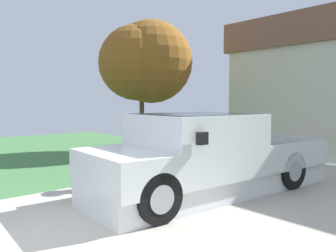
% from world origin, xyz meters
% --- Properties ---
extents(pickup_truck, '(2.24, 5.59, 1.62)m').
position_xyz_m(pickup_truck, '(-0.36, 3.80, 0.74)').
color(pickup_truck, white).
rests_on(pickup_truck, ground).
extents(person_with_hat, '(0.47, 0.47, 1.57)m').
position_xyz_m(person_with_hat, '(-1.86, 3.33, 0.93)').
color(person_with_hat, '#333842').
rests_on(person_with_hat, ground).
extents(handbag, '(0.38, 0.20, 0.48)m').
position_xyz_m(handbag, '(-1.86, 3.07, 0.15)').
color(handbag, '#B24C56').
rests_on(handbag, ground).
extents(front_yard_tree, '(3.35, 3.40, 4.79)m').
position_xyz_m(front_yard_tree, '(-5.79, 6.52, 3.26)').
color(front_yard_tree, brown).
rests_on(front_yard_tree, ground).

